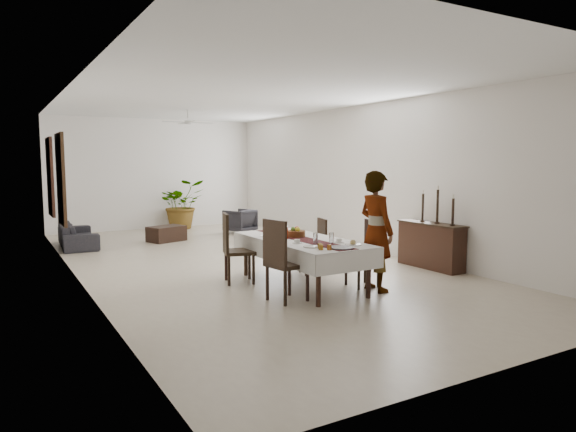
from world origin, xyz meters
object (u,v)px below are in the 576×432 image
Objects in this scene: dining_table_top at (302,241)px; woman at (376,231)px; sideboard_body at (431,246)px; red_pitcher at (283,233)px; sofa at (78,235)px.

dining_table_top is 1.30× the size of woman.
sideboard_body is at bearing -0.86° from dining_table_top.
sideboard_body is (1.96, 0.79, -0.50)m from woman.
red_pitcher is 1.44m from woman.
sideboard_body is 0.71× the size of sofa.
woman is 7.44m from sofa.
woman reaches higher than dining_table_top.
dining_table_top reaches higher than sofa.
woman reaches higher than sofa.
red_pitcher is 0.10× the size of sofa.
sideboard_body reaches higher than sofa.
dining_table_top is 1.17m from woman.
red_pitcher is at bearing 47.23° from woman.
sofa is (-5.28, 5.84, -0.13)m from sideboard_body.
dining_table_top is 1.25× the size of sofa.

